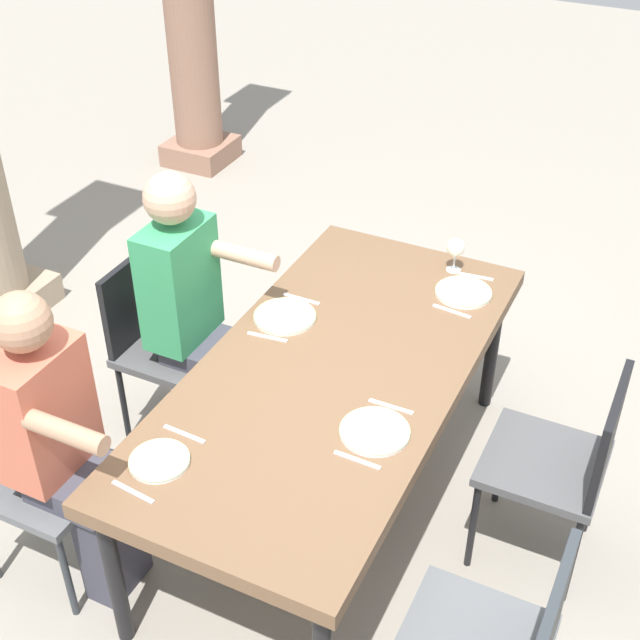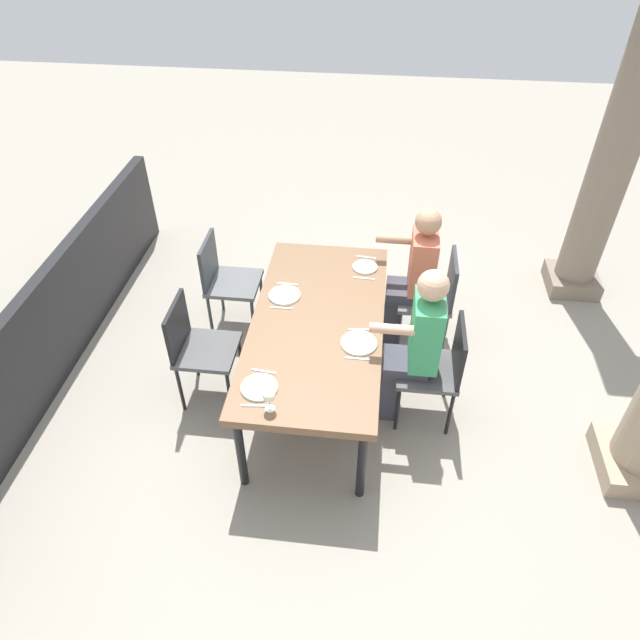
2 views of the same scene
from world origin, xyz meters
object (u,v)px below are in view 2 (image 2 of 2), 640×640
Objects in this scene: chair_mid_south at (197,344)px; plate_2 at (359,343)px; chair_west_south at (225,277)px; plate_0 at (365,267)px; wine_glass_3 at (269,396)px; chair_west_north at (434,294)px; dining_table at (317,327)px; diner_man_white at (413,274)px; plate_1 at (284,295)px; plate_3 at (259,387)px; diner_woman_green at (415,343)px; stone_column_near at (615,156)px; chair_mid_north at (438,365)px.

plate_2 is (0.08, 1.21, 0.22)m from chair_mid_south.
chair_west_south is at bearing -127.93° from plate_2.
plate_0 is 1.65m from wine_glass_3.
plate_0 is (0.02, -0.59, 0.24)m from chair_west_north.
dining_table is 0.77m from plate_0.
plate_0 is (0.03, -0.40, 0.05)m from diner_man_white.
plate_0 is 0.92m from plate_2.
plate_1 is at bearing 122.86° from chair_mid_south.
diner_man_white reaches higher than plate_3.
plate_1 is 1.58× the size of wine_glass_3.
diner_woman_green is 2.51m from stone_column_near.
wine_glass_3 reaches higher than chair_mid_south.
plate_2 is at bearing -82.06° from chair_mid_north.
plate_0 is at bearing 127.07° from plate_1.
chair_west_south is 1.78m from wine_glass_3.
plate_0 and plate_2 have the same top height.
chair_mid_south is at bearing -136.09° from wine_glass_3.
stone_column_near is at bearing 135.42° from wine_glass_3.
diner_man_white is 0.46× the size of stone_column_near.
plate_2 is (0.95, -0.38, 0.05)m from diner_man_white.
chair_mid_south is 3.41× the size of plate_2.
chair_mid_north is (0.86, -0.00, 0.01)m from chair_west_north.
chair_mid_north is at bearing 81.57° from dining_table.
chair_mid_south is 0.76m from plate_1.
chair_west_north is 0.64m from plate_0.
chair_mid_south reaches higher than plate_2.
plate_0 is at bearing 162.65° from wine_glass_3.
diner_man_white reaches higher than plate_1.
stone_column_near is at bearing 132.41° from plate_3.
chair_mid_north is 0.99× the size of chair_mid_south.
chair_west_south is at bearing -118.37° from diner_woman_green.
plate_1 is (-0.26, -0.29, 0.07)m from dining_table.
plate_2 reaches higher than dining_table.
plate_1 is 1.14m from wine_glass_3.
wine_glass_3 is (1.60, -1.08, 0.34)m from chair_west_north.
chair_west_north is 0.65× the size of diner_woman_green.
plate_0 is (0.97, -2.01, -0.63)m from stone_column_near.
dining_table is 2.25× the size of chair_mid_south.
plate_0 is (-0.84, 1.20, 0.22)m from chair_mid_south.
chair_mid_south is 0.86m from plate_3.
wine_glass_3 is at bearing -50.75° from diner_woman_green.
stone_column_near reaches higher than plate_3.
diner_woman_green is 5.34× the size of plate_1.
diner_woman_green reaches higher than plate_0.
diner_woman_green is 0.48× the size of stone_column_near.
dining_table is 8.01× the size of plate_1.
plate_1 is (1.41, -2.60, -0.63)m from stone_column_near.
chair_mid_south is (0.86, -1.79, 0.02)m from chair_west_north.
chair_mid_north is 3.51× the size of plate_1.
chair_west_south is 1.22m from plate_0.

